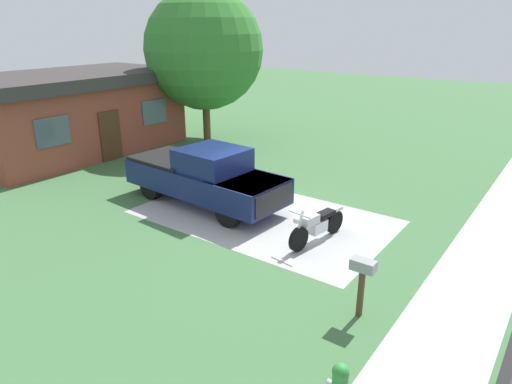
# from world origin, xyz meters

# --- Properties ---
(ground_plane) EXTENTS (80.00, 80.00, 0.00)m
(ground_plane) POSITION_xyz_m (0.00, 0.00, 0.00)
(ground_plane) COLOR #416E40
(driveway_pad) EXTENTS (4.51, 7.49, 0.01)m
(driveway_pad) POSITION_xyz_m (0.00, 0.00, 0.00)
(driveway_pad) COLOR #A9A9A9
(driveway_pad) RESTS_ON ground
(sidewalk_strip) EXTENTS (36.00, 1.80, 0.01)m
(sidewalk_strip) POSITION_xyz_m (0.00, -6.00, 0.00)
(sidewalk_strip) COLOR #B2B2AD
(sidewalk_strip) RESTS_ON ground
(motorcycle) EXTENTS (2.20, 0.72, 1.09)m
(motorcycle) POSITION_xyz_m (-0.52, -2.11, 0.47)
(motorcycle) COLOR black
(motorcycle) RESTS_ON ground
(pickup_truck) EXTENTS (2.32, 5.73, 1.90)m
(pickup_truck) POSITION_xyz_m (-0.22, 2.21, 0.95)
(pickup_truck) COLOR black
(pickup_truck) RESTS_ON ground
(mailbox) EXTENTS (0.26, 0.48, 1.26)m
(mailbox) POSITION_xyz_m (-2.95, -4.42, 0.98)
(mailbox) COLOR #4C3823
(mailbox) RESTS_ON ground
(shade_tree) EXTENTS (5.57, 5.57, 7.14)m
(shade_tree) POSITION_xyz_m (6.18, 7.78, 4.35)
(shade_tree) COLOR brown
(shade_tree) RESTS_ON ground
(neighbor_house) EXTENTS (9.60, 5.60, 3.50)m
(neighbor_house) POSITION_xyz_m (1.20, 11.27, 1.79)
(neighbor_house) COLOR brown
(neighbor_house) RESTS_ON ground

